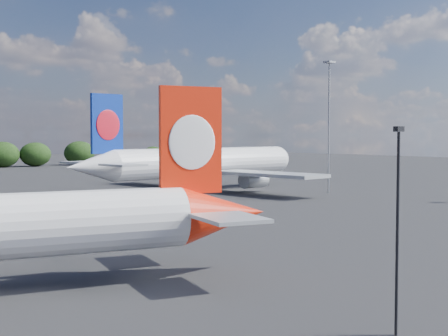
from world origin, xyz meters
TOP-DOWN VIEW (x-y plane):
  - china_southern_airliner at (52.94, 70.45)m, footprint 52.96×50.50m
  - apron_lamp_post at (14.23, -5.58)m, footprint 0.55×0.30m
  - floodlight_mast_near at (70.36, 53.56)m, footprint 1.60×1.60m

SIDE VIEW (x-z plane):
  - china_southern_airliner at x=52.94m, z-range -3.38..13.91m
  - apron_lamp_post at x=14.23m, z-range 0.65..11.60m
  - floodlight_mast_near at x=70.36m, z-range 3.34..27.21m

